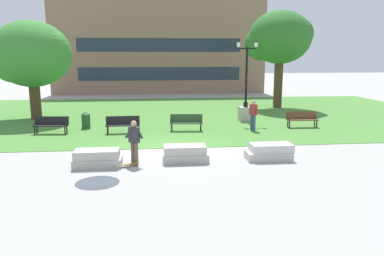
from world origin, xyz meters
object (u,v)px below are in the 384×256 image
Objects in this scene: park_bench_near_left at (302,118)px; lamp_post_right at (246,105)px; concrete_block_left at (185,154)px; park_bench_near_right at (51,124)px; park_bench_far_right at (123,123)px; concrete_block_right at (270,152)px; trash_bin at (86,120)px; park_bench_far_left at (186,121)px; skateboard at (125,165)px; person_skateboarder at (134,140)px; concrete_block_center at (97,158)px; person_bystander_near_lawn at (253,113)px.

park_bench_near_left is 0.36× the size of lamp_post_right.
concrete_block_left is 8.97m from park_bench_near_right.
park_bench_near_left is at bearing 3.43° from park_bench_far_right.
lamp_post_right is (1.19, 8.82, 0.73)m from concrete_block_right.
trash_bin is at bearing 175.57° from park_bench_near_left.
trash_bin reaches higher than park_bench_far_left.
park_bench_near_left is 1.00× the size of park_bench_far_right.
lamp_post_right reaches higher than skateboard.
park_bench_far_left is at bearing -145.93° from lamp_post_right.
park_bench_far_right is 1.89× the size of trash_bin.
concrete_block_right is at bearing -65.06° from park_bench_far_left.
lamp_post_right is at bearing 13.69° from park_bench_near_right.
park_bench_far_left is (2.56, 6.23, -0.43)m from person_skateboarder.
lamp_post_right is 9.80m from trash_bin.
park_bench_near_left reaches higher than skateboard.
person_skateboarder is 11.42m from park_bench_near_left.
skateboard is 0.20× the size of lamp_post_right.
concrete_block_center and concrete_block_left have the same top height.
person_skateboarder is at bearing -67.58° from trash_bin.
concrete_block_center is 7.15m from park_bench_near_right.
trash_bin is (-1.71, 7.65, 0.20)m from concrete_block_center.
person_skateboarder is at bearing -144.94° from park_bench_near_left.
trash_bin is 0.56× the size of person_bystander_near_lawn.
concrete_block_center is 1.87× the size of trash_bin.
skateboard is 8.36m from trash_bin.
concrete_block_left is 3.42m from concrete_block_right.
park_bench_far_left is 5.80m from trash_bin.
skateboard is 0.56× the size of park_bench_near_right.
concrete_block_left is at bearing 13.75° from skateboard.
park_bench_far_right is 8.07m from lamp_post_right.
concrete_block_left is 9.73m from park_bench_near_left.
concrete_block_center is 1.05× the size of person_bystander_near_lawn.
person_skateboarder reaches higher than concrete_block_center.
trash_bin is 9.51m from person_bystander_near_lawn.
park_bench_near_left is 6.79m from park_bench_far_left.
concrete_block_center is at bearing -121.82° from park_bench_far_left.
lamp_post_right reaches higher than park_bench_near_left.
park_bench_far_right is at bearing 95.06° from skateboard.
trash_bin is (-3.10, 7.52, -0.47)m from person_skateboarder.
park_bench_far_right is (-10.23, -0.61, 0.00)m from park_bench_near_left.
park_bench_near_right reaches higher than concrete_block_center.
person_bystander_near_lawn reaches higher than concrete_block_center.
trash_bin reaches higher than park_bench_near_right.
park_bench_near_right is at bearing 178.73° from person_bystander_near_lawn.
concrete_block_center is 12.64m from park_bench_near_left.
person_skateboarder is 8.14m from trash_bin.
concrete_block_left is at bearing 5.87° from person_skateboarder.
park_bench_near_left reaches higher than concrete_block_left.
concrete_block_right is 5.75m from skateboard.
concrete_block_right reaches higher than skateboard.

